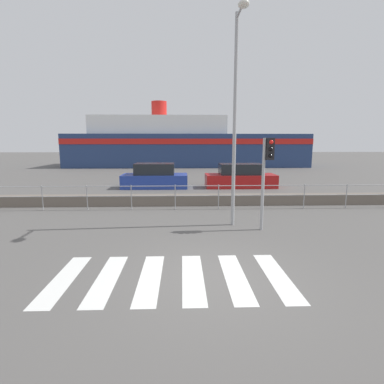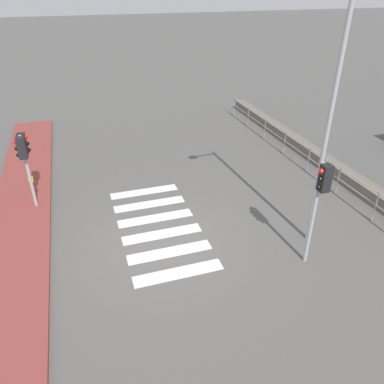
% 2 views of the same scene
% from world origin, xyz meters
% --- Properties ---
extents(ground_plane, '(160.00, 160.00, 0.00)m').
position_xyz_m(ground_plane, '(0.00, 0.00, 0.00)').
color(ground_plane, '#565451').
extents(crosswalk, '(4.95, 2.40, 0.01)m').
position_xyz_m(crosswalk, '(-0.86, 0.00, 0.00)').
color(crosswalk, silver).
rests_on(crosswalk, ground_plane).
extents(seawall, '(22.54, 0.55, 0.47)m').
position_xyz_m(seawall, '(0.00, 7.39, 0.24)').
color(seawall, '#6B6056').
rests_on(seawall, ground_plane).
extents(harbor_fence, '(20.33, 0.04, 1.06)m').
position_xyz_m(harbor_fence, '(0.00, 6.51, 0.70)').
color(harbor_fence, '#9EA0A3').
rests_on(harbor_fence, ground_plane).
extents(traffic_light_far, '(0.34, 0.32, 2.96)m').
position_xyz_m(traffic_light_far, '(2.06, 3.41, 2.17)').
color(traffic_light_far, '#9EA0A3').
rests_on(traffic_light_far, ground_plane).
extents(streetlamp, '(0.32, 1.27, 6.80)m').
position_xyz_m(streetlamp, '(1.11, 3.82, 4.17)').
color(streetlamp, '#9EA0A3').
rests_on(streetlamp, ground_plane).
extents(ferry_boat, '(27.51, 7.91, 7.56)m').
position_xyz_m(ferry_boat, '(-0.67, 30.72, 2.45)').
color(ferry_boat, navy).
rests_on(ferry_boat, ground_plane).
extents(parked_car_blue, '(4.05, 1.86, 1.52)m').
position_xyz_m(parked_car_blue, '(-2.33, 12.77, 0.65)').
color(parked_car_blue, '#233D9E').
rests_on(parked_car_blue, ground_plane).
extents(parked_car_red, '(4.39, 1.77, 1.49)m').
position_xyz_m(parked_car_red, '(3.06, 12.77, 0.63)').
color(parked_car_red, '#B21919').
rests_on(parked_car_red, ground_plane).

